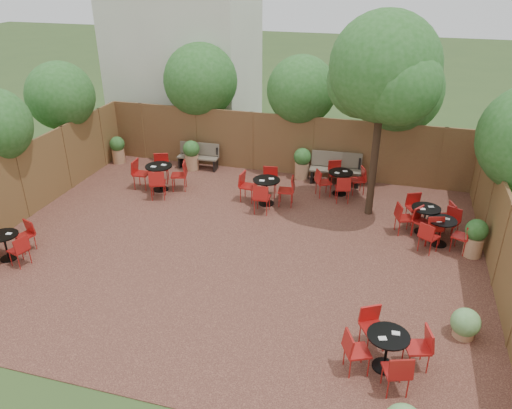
# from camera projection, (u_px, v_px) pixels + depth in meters

# --- Properties ---
(ground) EXTENTS (80.00, 80.00, 0.00)m
(ground) POSITION_uv_depth(u_px,v_px,m) (234.00, 247.00, 12.40)
(ground) COLOR #354F23
(ground) RESTS_ON ground
(courtyard_paving) EXTENTS (12.00, 10.00, 0.02)m
(courtyard_paving) POSITION_uv_depth(u_px,v_px,m) (234.00, 247.00, 12.39)
(courtyard_paving) COLOR #3D2019
(courtyard_paving) RESTS_ON ground
(fence_back) EXTENTS (12.00, 0.08, 2.00)m
(fence_back) POSITION_uv_depth(u_px,v_px,m) (281.00, 144.00, 16.26)
(fence_back) COLOR #552F1F
(fence_back) RESTS_ON ground
(fence_left) EXTENTS (0.08, 10.00, 2.00)m
(fence_left) POSITION_uv_depth(u_px,v_px,m) (22.00, 184.00, 13.42)
(fence_left) COLOR #552F1F
(fence_left) RESTS_ON ground
(fence_right) EXTENTS (0.08, 10.00, 2.00)m
(fence_right) POSITION_uv_depth(u_px,v_px,m) (503.00, 247.00, 10.49)
(fence_right) COLOR #552F1F
(fence_right) RESTS_ON ground
(neighbour_building) EXTENTS (5.00, 4.00, 8.00)m
(neighbour_building) POSITION_uv_depth(u_px,v_px,m) (184.00, 31.00, 18.61)
(neighbour_building) COLOR beige
(neighbour_building) RESTS_ON ground
(overhang_foliage) EXTENTS (15.63, 10.71, 2.72)m
(overhang_foliage) POSITION_uv_depth(u_px,v_px,m) (258.00, 104.00, 14.22)
(overhang_foliage) COLOR #24591D
(overhang_foliage) RESTS_ON ground
(courtyard_tree) EXTENTS (2.87, 2.78, 5.42)m
(courtyard_tree) POSITION_uv_depth(u_px,v_px,m) (383.00, 74.00, 12.27)
(courtyard_tree) COLOR black
(courtyard_tree) RESTS_ON courtyard_paving
(park_bench_left) EXTENTS (1.40, 0.50, 0.86)m
(park_bench_left) POSITION_uv_depth(u_px,v_px,m) (199.00, 155.00, 16.85)
(park_bench_left) COLOR brown
(park_bench_left) RESTS_ON courtyard_paving
(park_bench_right) EXTENTS (1.61, 0.60, 0.98)m
(park_bench_right) POSITION_uv_depth(u_px,v_px,m) (336.00, 168.00, 15.70)
(park_bench_right) COLOR brown
(park_bench_right) RESTS_ON courtyard_paving
(bistro_tables) EXTENTS (11.31, 8.48, 0.92)m
(bistro_tables) POSITION_uv_depth(u_px,v_px,m) (282.00, 213.00, 13.06)
(bistro_tables) COLOR black
(bistro_tables) RESTS_ON courtyard_paving
(planters) EXTENTS (11.82, 4.07, 1.02)m
(planters) POSITION_uv_depth(u_px,v_px,m) (256.00, 170.00, 15.47)
(planters) COLOR #AC7B56
(planters) RESTS_ON courtyard_paving
(low_shrubs) EXTENTS (1.67, 3.29, 0.66)m
(low_shrubs) POSITION_uv_depth(u_px,v_px,m) (440.00, 395.00, 7.78)
(low_shrubs) COLOR #AC7B56
(low_shrubs) RESTS_ON courtyard_paving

